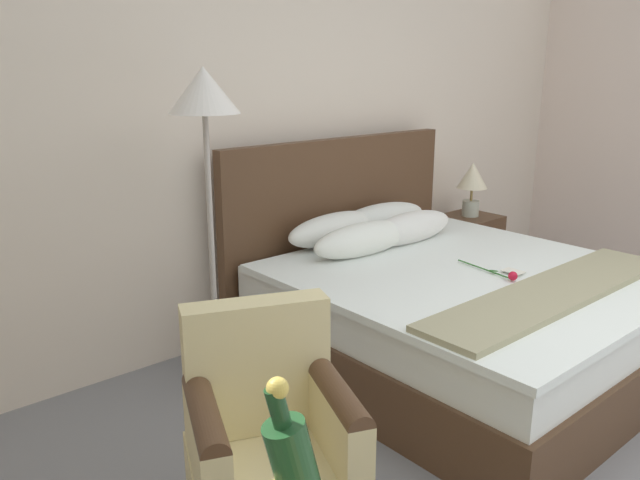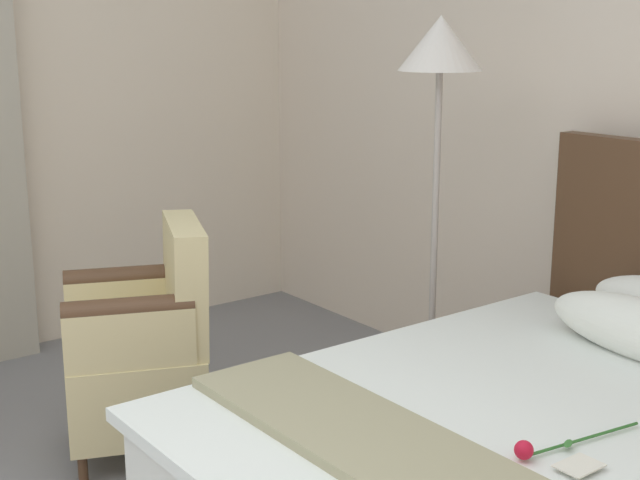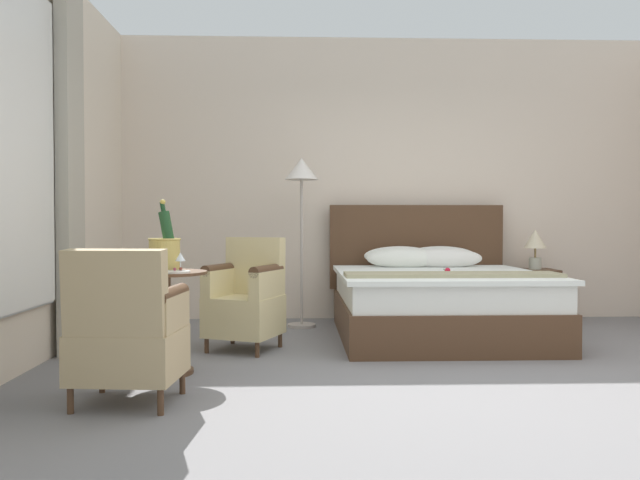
% 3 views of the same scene
% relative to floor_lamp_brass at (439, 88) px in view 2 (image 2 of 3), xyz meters
% --- Properties ---
extents(floor_lamp_brass, '(0.33, 0.33, 1.68)m').
position_rel_floor_lamp_brass_xyz_m(floor_lamp_brass, '(0.00, 0.00, 0.00)').
color(floor_lamp_brass, '#B5AAA2').
rests_on(floor_lamp_brass, ground).
extents(armchair_by_window, '(0.68, 0.68, 0.91)m').
position_rel_floor_lamp_brass_xyz_m(armchair_by_window, '(-0.46, -1.09, -0.98)').
color(armchair_by_window, '#4E3320').
rests_on(armchair_by_window, ground).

